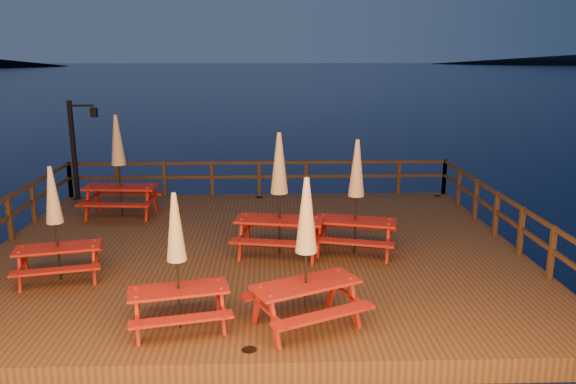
% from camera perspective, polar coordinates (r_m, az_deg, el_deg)
% --- Properties ---
extents(ground, '(500.00, 500.00, 0.00)m').
position_cam_1_polar(ground, '(13.17, -3.25, -7.26)').
color(ground, black).
rests_on(ground, ground).
extents(deck, '(12.00, 10.00, 0.40)m').
position_cam_1_polar(deck, '(13.10, -3.26, -6.45)').
color(deck, '#492C17').
rests_on(deck, ground).
extents(deck_piles, '(11.44, 9.44, 1.40)m').
position_cam_1_polar(deck_piles, '(13.29, -3.23, -8.47)').
color(deck_piles, '#381C12').
rests_on(deck_piles, ground).
extents(railing, '(11.80, 9.75, 1.10)m').
position_cam_1_polar(railing, '(14.51, -3.16, -0.42)').
color(railing, '#381C12').
rests_on(railing, deck).
extents(lamp_post, '(0.85, 0.18, 3.00)m').
position_cam_1_polar(lamp_post, '(17.96, -20.55, 4.86)').
color(lamp_post, black).
rests_on(lamp_post, deck).
extents(picnic_table_0, '(2.17, 1.90, 2.73)m').
position_cam_1_polar(picnic_table_0, '(12.18, -0.89, -0.04)').
color(picnic_table_0, maroon).
rests_on(picnic_table_0, deck).
extents(picnic_table_1, '(2.20, 2.05, 2.50)m').
position_cam_1_polar(picnic_table_1, '(8.99, 1.85, -6.00)').
color(picnic_table_1, maroon).
rests_on(picnic_table_1, deck).
extents(picnic_table_2, '(1.83, 1.62, 2.27)m').
position_cam_1_polar(picnic_table_2, '(9.13, -11.21, -6.74)').
color(picnic_table_2, maroon).
rests_on(picnic_table_2, deck).
extents(picnic_table_3, '(2.05, 1.73, 2.78)m').
position_cam_1_polar(picnic_table_3, '(15.79, -16.81, 2.71)').
color(picnic_table_3, maroon).
rests_on(picnic_table_3, deck).
extents(picnic_table_4, '(2.11, 1.89, 2.56)m').
position_cam_1_polar(picnic_table_4, '(12.37, 6.93, -0.33)').
color(picnic_table_4, maroon).
rests_on(picnic_table_4, deck).
extents(picnic_table_5, '(1.85, 1.64, 2.29)m').
position_cam_1_polar(picnic_table_5, '(11.73, -22.58, -2.85)').
color(picnic_table_5, maroon).
rests_on(picnic_table_5, deck).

